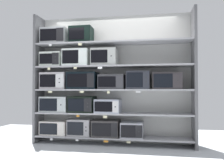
# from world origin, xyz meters

# --- Properties ---
(ground) EXTENTS (7.01, 6.00, 0.02)m
(ground) POSITION_xyz_m (0.00, -1.00, -0.01)
(ground) COLOR #B2B7BC
(back_panel) EXTENTS (3.21, 0.04, 2.56)m
(back_panel) POSITION_xyz_m (0.00, 0.23, 1.28)
(back_panel) COLOR #B2B2AD
(back_panel) RESTS_ON ground
(upright_left) EXTENTS (0.05, 0.42, 2.56)m
(upright_left) POSITION_xyz_m (-1.53, 0.00, 1.28)
(upright_left) COLOR #5B5B5E
(upright_left) RESTS_ON ground
(upright_right) EXTENTS (0.05, 0.42, 2.56)m
(upright_right) POSITION_xyz_m (1.53, 0.00, 1.28)
(upright_right) COLOR #5B5B5E
(upright_right) RESTS_ON ground
(shelf_0) EXTENTS (3.01, 0.42, 0.03)m
(shelf_0) POSITION_xyz_m (0.00, 0.00, 0.14)
(shelf_0) COLOR #99999E
(shelf_0) RESTS_ON ground
(microwave_0) EXTENTS (0.54, 0.34, 0.27)m
(microwave_0) POSITION_xyz_m (-1.17, -0.00, 0.29)
(microwave_0) COLOR silver
(microwave_0) RESTS_ON shelf_0
(microwave_1) EXTENTS (0.45, 0.36, 0.32)m
(microwave_1) POSITION_xyz_m (-0.64, -0.00, 0.31)
(microwave_1) COLOR #9F9EA1
(microwave_1) RESTS_ON shelf_0
(microwave_2) EXTENTS (0.51, 0.40, 0.31)m
(microwave_2) POSITION_xyz_m (-0.11, -0.00, 0.31)
(microwave_2) COLOR #333030
(microwave_2) RESTS_ON shelf_0
(microwave_3) EXTENTS (0.42, 0.41, 0.29)m
(microwave_3) POSITION_xyz_m (0.39, -0.00, 0.30)
(microwave_3) COLOR #9D9EA9
(microwave_3) RESTS_ON shelf_0
(price_tag_0) EXTENTS (0.05, 0.00, 0.04)m
(price_tag_0) POSITION_xyz_m (-1.15, -0.21, 0.10)
(price_tag_0) COLOR white
(price_tag_1) EXTENTS (0.05, 0.00, 0.04)m
(price_tag_1) POSITION_xyz_m (-0.64, -0.21, 0.10)
(price_tag_1) COLOR white
(price_tag_2) EXTENTS (0.08, 0.00, 0.04)m
(price_tag_2) POSITION_xyz_m (-0.08, -0.21, 0.10)
(price_tag_2) COLOR orange
(price_tag_3) EXTENTS (0.07, 0.00, 0.04)m
(price_tag_3) POSITION_xyz_m (0.34, -0.21, 0.10)
(price_tag_3) COLOR beige
(shelf_1) EXTENTS (3.01, 0.42, 0.03)m
(shelf_1) POSITION_xyz_m (0.00, 0.00, 0.60)
(shelf_1) COLOR #99999E
(microwave_4) EXTENTS (0.57, 0.38, 0.31)m
(microwave_4) POSITION_xyz_m (-1.16, -0.00, 0.76)
(microwave_4) COLOR #B1B9B9
(microwave_4) RESTS_ON shelf_1
(microwave_5) EXTENTS (0.49, 0.41, 0.31)m
(microwave_5) POSITION_xyz_m (-0.60, -0.00, 0.77)
(microwave_5) COLOR black
(microwave_5) RESTS_ON shelf_1
(microwave_6) EXTENTS (0.48, 0.44, 0.26)m
(microwave_6) POSITION_xyz_m (-0.07, -0.00, 0.74)
(microwave_6) COLOR #989EAF
(microwave_6) RESTS_ON shelf_1
(price_tag_4) EXTENTS (0.06, 0.00, 0.04)m
(price_tag_4) POSITION_xyz_m (-0.62, -0.21, 0.56)
(price_tag_4) COLOR orange
(price_tag_5) EXTENTS (0.07, 0.00, 0.05)m
(price_tag_5) POSITION_xyz_m (-0.09, -0.21, 0.55)
(price_tag_5) COLOR beige
(shelf_2) EXTENTS (3.01, 0.42, 0.03)m
(shelf_2) POSITION_xyz_m (0.00, 0.00, 1.05)
(shelf_2) COLOR #99999E
(microwave_7) EXTENTS (0.53, 0.36, 0.33)m
(microwave_7) POSITION_xyz_m (-1.18, -0.00, 1.23)
(microwave_7) COLOR #BCB7BB
(microwave_7) RESTS_ON shelf_2
(microwave_8) EXTENTS (0.57, 0.40, 0.33)m
(microwave_8) POSITION_xyz_m (-0.58, -0.00, 1.23)
(microwave_8) COLOR black
(microwave_8) RESTS_ON shelf_2
(microwave_9) EXTENTS (0.49, 0.38, 0.28)m
(microwave_9) POSITION_xyz_m (-0.00, -0.00, 1.21)
(microwave_9) COLOR #353539
(microwave_9) RESTS_ON shelf_2
(microwave_10) EXTENTS (0.44, 0.43, 0.34)m
(microwave_10) POSITION_xyz_m (0.51, -0.00, 1.24)
(microwave_10) COLOR #26282F
(microwave_10) RESTS_ON shelf_2
(microwave_11) EXTENTS (0.53, 0.39, 0.31)m
(microwave_11) POSITION_xyz_m (1.04, -0.00, 1.22)
(microwave_11) COLOR #2E2A2C
(microwave_11) RESTS_ON shelf_2
(price_tag_6) EXTENTS (0.08, 0.00, 0.04)m
(price_tag_6) POSITION_xyz_m (-1.18, -0.21, 1.01)
(price_tag_6) COLOR beige
(price_tag_7) EXTENTS (0.08, 0.00, 0.03)m
(price_tag_7) POSITION_xyz_m (-0.55, -0.21, 1.02)
(price_tag_7) COLOR beige
(price_tag_8) EXTENTS (0.05, 0.00, 0.05)m
(price_tag_8) POSITION_xyz_m (-0.03, -0.21, 1.01)
(price_tag_8) COLOR beige
(price_tag_9) EXTENTS (0.09, 0.00, 0.03)m
(price_tag_9) POSITION_xyz_m (0.52, -0.21, 1.02)
(price_tag_9) COLOR white
(shelf_3) EXTENTS (3.01, 0.42, 0.03)m
(shelf_3) POSITION_xyz_m (0.00, 0.00, 1.51)
(shelf_3) COLOR #99999E
(microwave_12) EXTENTS (0.43, 0.38, 0.29)m
(microwave_12) POSITION_xyz_m (-1.23, -0.00, 1.67)
(microwave_12) COLOR silver
(microwave_12) RESTS_ON shelf_3
(microwave_13) EXTENTS (0.51, 0.42, 0.33)m
(microwave_13) POSITION_xyz_m (-0.71, -0.00, 1.69)
(microwave_13) COLOR silver
(microwave_13) RESTS_ON shelf_3
(microwave_14) EXTENTS (0.49, 0.38, 0.33)m
(microwave_14) POSITION_xyz_m (-0.15, -0.00, 1.69)
(microwave_14) COLOR #A3A7A3
(microwave_14) RESTS_ON shelf_3
(price_tag_10) EXTENTS (0.05, 0.00, 0.05)m
(price_tag_10) POSITION_xyz_m (-1.21, -0.21, 1.47)
(price_tag_10) COLOR beige
(price_tag_11) EXTENTS (0.06, 0.00, 0.03)m
(price_tag_11) POSITION_xyz_m (-0.67, -0.21, 1.47)
(price_tag_11) COLOR beige
(price_tag_12) EXTENTS (0.09, 0.00, 0.04)m
(price_tag_12) POSITION_xyz_m (-0.19, -0.21, 1.47)
(price_tag_12) COLOR white
(shelf_4) EXTENTS (3.01, 0.42, 0.03)m
(shelf_4) POSITION_xyz_m (0.00, 0.00, 1.97)
(shelf_4) COLOR #99999E
(microwave_15) EXTENTS (0.52, 0.35, 0.32)m
(microwave_15) POSITION_xyz_m (-1.18, -0.00, 2.14)
(microwave_15) COLOR #A0A6A8
(microwave_15) RESTS_ON shelf_4
(microwave_16) EXTENTS (0.44, 0.33, 0.33)m
(microwave_16) POSITION_xyz_m (-0.62, -0.00, 2.14)
(microwave_16) COLOR black
(microwave_16) RESTS_ON shelf_4
(price_tag_13) EXTENTS (0.05, 0.00, 0.04)m
(price_tag_13) POSITION_xyz_m (-1.18, -0.21, 1.93)
(price_tag_13) COLOR white
(price_tag_14) EXTENTS (0.07, 0.00, 0.05)m
(price_tag_14) POSITION_xyz_m (-0.58, -0.21, 1.92)
(price_tag_14) COLOR beige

